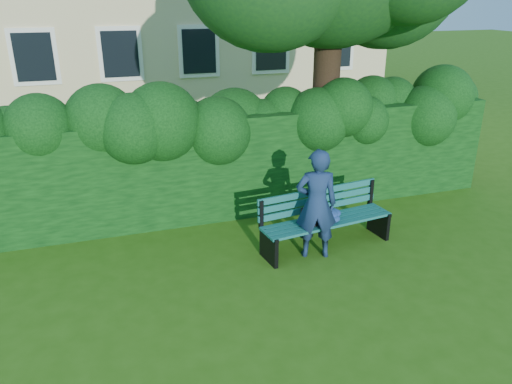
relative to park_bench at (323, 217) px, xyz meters
name	(u,v)px	position (x,y,z in m)	size (l,w,h in m)	color
ground	(269,267)	(-1.01, -0.34, -0.50)	(80.00, 80.00, 0.00)	#2B5810
hedge	(228,163)	(-1.01, 1.86, 0.40)	(10.00, 1.00, 1.80)	black
park_bench	(323,217)	(0.00, 0.00, 0.00)	(2.17, 0.83, 0.89)	#0E4A47
man_reading	(316,204)	(-0.23, -0.21, 0.34)	(0.61, 0.40, 1.68)	#16294F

